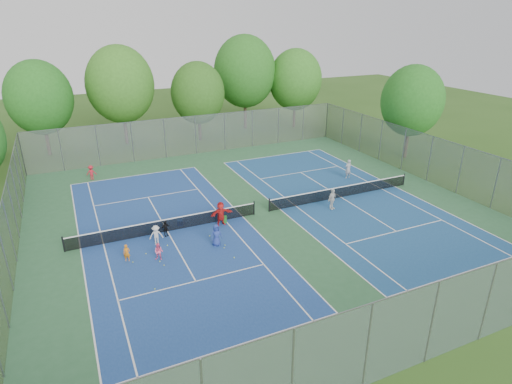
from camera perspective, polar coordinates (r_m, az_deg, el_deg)
ground at (r=31.43m, az=0.76°, el=-2.83°), size 120.00×120.00×0.00m
court_pad at (r=31.42m, az=0.76°, el=-2.82°), size 32.00×32.00×0.01m
court_left at (r=29.42m, az=-11.72°, el=-5.17°), size 10.97×23.77×0.01m
court_right at (r=34.74m, az=11.26°, el=-0.69°), size 10.97×23.77×0.01m
net_left at (r=29.22m, az=-11.78°, el=-4.41°), size 12.87×0.10×0.91m
net_right at (r=34.57m, az=11.31°, el=-0.02°), size 12.87×0.10×0.91m
fence_north at (r=44.88m, az=-8.06°, el=7.52°), size 32.00×0.10×4.00m
fence_south at (r=19.31m, az=22.36°, el=-15.87°), size 32.00×0.10×4.00m
fence_west at (r=28.35m, az=-30.01°, el=-4.56°), size 0.10×32.00×4.00m
fence_east at (r=39.79m, az=22.15°, el=4.10°), size 0.10×32.00×4.00m
tree_nw at (r=48.28m, az=-26.94°, el=11.15°), size 6.40×6.40×9.58m
tree_nl at (r=49.53m, az=-17.65°, el=13.50°), size 7.20×7.20×10.69m
tree_nc at (r=49.42m, az=-7.75°, el=12.95°), size 6.00×6.00×8.85m
tree_nr at (r=54.36m, az=-1.51°, el=15.76°), size 7.60×7.60×11.42m
tree_ne at (r=55.37m, az=5.26°, el=14.68°), size 6.60×6.60×9.77m
tree_side_e at (r=45.10m, az=20.11°, el=11.35°), size 6.00×6.00×9.20m
ball_crate at (r=30.14m, az=-10.10°, el=-4.00°), size 0.46×0.46×0.34m
ball_hopper at (r=29.99m, az=-4.17°, el=-3.66°), size 0.34×0.34×0.50m
student_a at (r=26.46m, az=-16.86°, el=-7.78°), size 0.46×0.38×1.08m
student_b at (r=26.07m, az=-12.84°, el=-7.78°), size 0.67×0.62×1.10m
student_c at (r=27.71m, az=-13.17°, el=-5.62°), size 0.93×0.63×1.33m
student_d at (r=28.61m, az=-11.97°, el=-4.82°), size 0.69×0.43×1.10m
student_e at (r=26.96m, az=-5.32°, el=-5.75°), size 0.73×0.49×1.46m
student_f at (r=29.39m, az=-4.71°, el=-2.92°), size 1.65×0.67×1.74m
child_far_baseline at (r=40.24m, az=-21.09°, el=2.42°), size 0.92×0.64×1.31m
instructor at (r=38.70m, az=12.17°, el=3.03°), size 0.67×0.47×1.73m
teen_court_b at (r=32.23m, az=10.12°, el=-0.95°), size 1.03×0.72×1.62m
tennis_ball_0 at (r=28.35m, az=-6.21°, el=-5.87°), size 0.07×0.07×0.07m
tennis_ball_1 at (r=27.68m, az=-11.71°, el=-7.01°), size 0.07×0.07×0.07m
tennis_ball_2 at (r=27.20m, az=-4.16°, el=-7.11°), size 0.07×0.07×0.07m
tennis_ball_3 at (r=26.91m, az=-4.28°, el=-7.46°), size 0.07×0.07×0.07m
tennis_ball_4 at (r=25.87m, az=-2.93°, el=-8.77°), size 0.07×0.07×0.07m
tennis_ball_5 at (r=23.81m, az=-13.33°, el=-12.49°), size 0.07×0.07×0.07m
tennis_ball_6 at (r=26.11m, az=-12.70°, el=-9.04°), size 0.07×0.07×0.07m
tennis_ball_7 at (r=27.07m, az=-14.47°, el=-8.00°), size 0.07×0.07×0.07m
tennis_ball_8 at (r=26.41m, az=-16.09°, el=-9.01°), size 0.07×0.07×0.07m
tennis_ball_9 at (r=25.68m, az=-12.15°, el=-9.55°), size 0.07×0.07×0.07m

